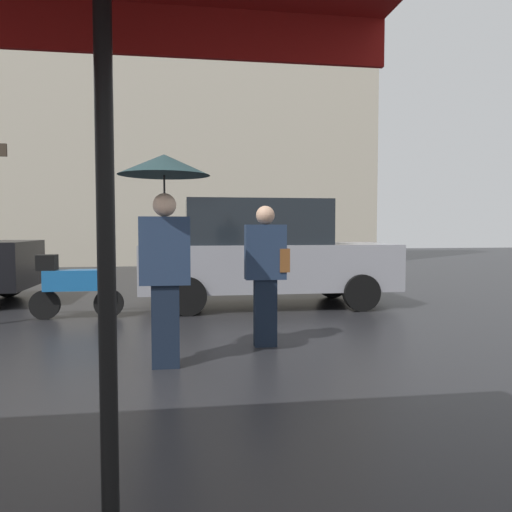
# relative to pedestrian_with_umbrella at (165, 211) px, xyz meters

# --- Properties ---
(ground_plane) EXTENTS (60.00, 60.00, 0.00)m
(ground_plane) POSITION_rel_pedestrian_with_umbrella_xyz_m (-0.53, -2.21, -1.60)
(ground_plane) COLOR black
(pedestrian_with_umbrella) EXTENTS (0.92, 0.92, 2.16)m
(pedestrian_with_umbrella) POSITION_rel_pedestrian_with_umbrella_xyz_m (0.00, 0.00, 0.00)
(pedestrian_with_umbrella) COLOR black
(pedestrian_with_umbrella) RESTS_ON ground
(pedestrian_with_bag) EXTENTS (0.52, 0.24, 1.69)m
(pedestrian_with_bag) POSITION_rel_pedestrian_with_umbrella_xyz_m (1.17, 0.76, -0.64)
(pedestrian_with_bag) COLOR black
(pedestrian_with_bag) RESTS_ON ground
(parked_scooter) EXTENTS (1.43, 0.32, 1.23)m
(parked_scooter) POSITION_rel_pedestrian_with_umbrella_xyz_m (-1.50, 2.99, -1.05)
(parked_scooter) COLOR black
(parked_scooter) RESTS_ON ground
(parked_car_left) EXTENTS (4.55, 1.86, 1.93)m
(parked_car_left) POSITION_rel_pedestrian_with_umbrella_xyz_m (1.67, 3.85, -0.63)
(parked_car_left) COLOR gray
(parked_car_left) RESTS_ON ground
(building_block) EXTENTS (16.81, 2.46, 16.25)m
(building_block) POSITION_rel_pedestrian_with_umbrella_xyz_m (-0.53, 15.00, 6.52)
(building_block) COLOR #B2A893
(building_block) RESTS_ON ground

